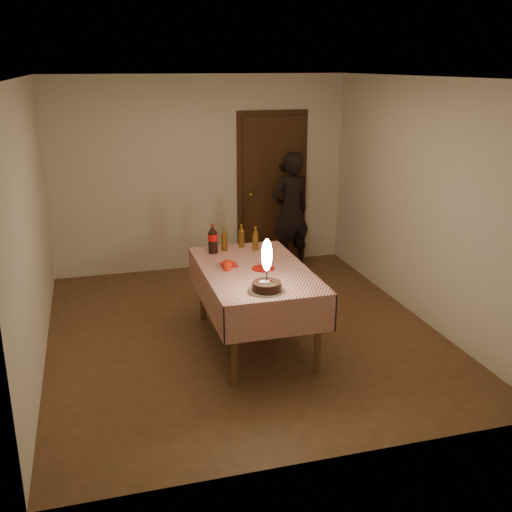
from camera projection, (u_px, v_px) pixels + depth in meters
name	position (u px, v px, depth m)	size (l,w,h in m)	color
ground	(243.00, 331.00, 6.37)	(4.00, 4.50, 0.01)	brown
room_shell	(243.00, 176.00, 5.94)	(4.04, 4.54, 2.62)	beige
dining_table	(255.00, 279.00, 5.90)	(1.02, 1.72, 0.81)	brown
birthday_cake	(267.00, 277.00, 5.25)	(0.32, 0.32, 0.48)	white
red_plate	(263.00, 268.00, 5.86)	(0.22, 0.22, 0.01)	red
red_cup	(227.00, 265.00, 5.80)	(0.08, 0.08, 0.10)	red
clear_cup	(269.00, 258.00, 6.02)	(0.07, 0.07, 0.09)	silver
napkin_stack	(229.00, 265.00, 5.94)	(0.15, 0.15, 0.02)	#B61614
cola_bottle	(213.00, 239.00, 6.31)	(0.10, 0.10, 0.32)	black
amber_bottle_left	(224.00, 240.00, 6.40)	(0.06, 0.06, 0.25)	#59350F
amber_bottle_right	(255.00, 239.00, 6.43)	(0.06, 0.06, 0.25)	#59350F
amber_bottle_mid	(241.00, 237.00, 6.52)	(0.06, 0.06, 0.25)	#59350F
photographer	(291.00, 211.00, 8.12)	(0.67, 0.52, 1.62)	black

